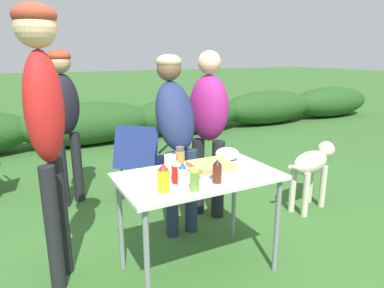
{
  "coord_description": "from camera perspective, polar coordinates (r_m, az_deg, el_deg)",
  "views": [
    {
      "loc": [
        -1.07,
        -1.94,
        1.54
      ],
      "look_at": [
        0.08,
        0.25,
        0.89
      ],
      "focal_mm": 32.0,
      "sensor_mm": 36.0,
      "label": 1
    }
  ],
  "objects": [
    {
      "name": "dog",
      "position": [
        3.65,
        19.44,
        -3.32
      ],
      "size": [
        0.79,
        0.34,
        0.66
      ],
      "rotation": [
        0.0,
        0.0,
        -1.33
      ],
      "color": "beige",
      "rests_on": "ground"
    },
    {
      "name": "relish_jar",
      "position": [
        2.07,
        0.45,
        -5.99
      ],
      "size": [
        0.06,
        0.06,
        0.14
      ],
      "color": "olive",
      "rests_on": "folding_table"
    },
    {
      "name": "mayo_bottle",
      "position": [
        2.11,
        -1.61,
        -5.33
      ],
      "size": [
        0.06,
        0.06,
        0.16
      ],
      "color": "silver",
      "rests_on": "folding_table"
    },
    {
      "name": "camp_chair_green_behind_table",
      "position": [
        3.72,
        -8.36,
        -2.16
      ],
      "size": [
        0.73,
        0.75,
        0.83
      ],
      "rotation": [
        0.0,
        0.0,
        -0.69
      ],
      "color": "navy",
      "rests_on": "ground"
    },
    {
      "name": "plate_stack",
      "position": [
        2.27,
        -7.11,
        -5.53
      ],
      "size": [
        0.21,
        0.21,
        0.04
      ],
      "primitive_type": "cylinder",
      "color": "white",
      "rests_on": "folding_table"
    },
    {
      "name": "standing_person_in_gray_fleece",
      "position": [
        2.31,
        -23.33,
        4.95
      ],
      "size": [
        0.33,
        0.38,
        1.83
      ],
      "rotation": [
        0.0,
        0.0,
        1.17
      ],
      "color": "black",
      "rests_on": "ground"
    },
    {
      "name": "paper_cup_stack",
      "position": [
        2.3,
        -3.63,
        -3.69
      ],
      "size": [
        0.08,
        0.08,
        0.15
      ],
      "primitive_type": "cylinder",
      "color": "white",
      "rests_on": "folding_table"
    },
    {
      "name": "ground_plane",
      "position": [
        2.7,
        1.05,
        -20.05
      ],
      "size": [
        60.0,
        60.0,
        0.0
      ],
      "primitive_type": "plane",
      "color": "#336028"
    },
    {
      "name": "mixing_bowl",
      "position": [
        2.69,
        5.9,
        -1.61
      ],
      "size": [
        0.19,
        0.19,
        0.09
      ],
      "primitive_type": "ellipsoid",
      "color": "silver",
      "rests_on": "folding_table"
    },
    {
      "name": "shrub_hedge",
      "position": [
        6.22,
        -17.23,
        3.28
      ],
      "size": [
        14.4,
        0.9,
        0.74
      ],
      "color": "#234C1E",
      "rests_on": "ground"
    },
    {
      "name": "standing_person_in_navy_coat",
      "position": [
        3.18,
        2.79,
        3.86
      ],
      "size": [
        0.44,
        0.46,
        1.57
      ],
      "rotation": [
        0.0,
        0.0,
        -0.9
      ],
      "color": "black",
      "rests_on": "ground"
    },
    {
      "name": "ketchup_bottle",
      "position": [
        2.2,
        -2.5,
        -4.7
      ],
      "size": [
        0.07,
        0.07,
        0.15
      ],
      "color": "red",
      "rests_on": "folding_table"
    },
    {
      "name": "bbq_sauce_bottle",
      "position": [
        2.2,
        4.21,
        -4.6
      ],
      "size": [
        0.06,
        0.06,
        0.16
      ],
      "color": "#562314",
      "rests_on": "folding_table"
    },
    {
      "name": "standing_person_in_olive_jacket",
      "position": [
        2.91,
        -2.78,
        3.45
      ],
      "size": [
        0.34,
        0.45,
        1.54
      ],
      "rotation": [
        0.0,
        0.0,
        0.0
      ],
      "color": "#232D4C",
      "rests_on": "ground"
    },
    {
      "name": "standing_person_with_beanie",
      "position": [
        3.65,
        -20.52,
        5.21
      ],
      "size": [
        0.4,
        0.36,
        1.58
      ],
      "rotation": [
        0.0,
        0.0,
        0.45
      ],
      "color": "black",
      "rests_on": "ground"
    },
    {
      "name": "folding_table",
      "position": [
        2.38,
        1.12,
        -6.86
      ],
      "size": [
        1.1,
        0.64,
        0.74
      ],
      "color": "silver",
      "rests_on": "ground"
    },
    {
      "name": "spice_jar",
      "position": [
        2.33,
        -2.03,
        -2.89
      ],
      "size": [
        0.06,
        0.06,
        0.2
      ],
      "color": "#B2893D",
      "rests_on": "folding_table"
    },
    {
      "name": "mustard_bottle",
      "position": [
        2.05,
        -4.8,
        -5.76
      ],
      "size": [
        0.07,
        0.07,
        0.18
      ],
      "color": "yellow",
      "rests_on": "folding_table"
    },
    {
      "name": "food_tray",
      "position": [
        2.45,
        3.26,
        -3.74
      ],
      "size": [
        0.32,
        0.29,
        0.06
      ],
      "color": "#9E9EA3",
      "rests_on": "folding_table"
    }
  ]
}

